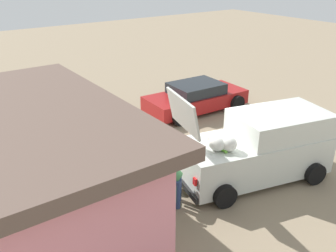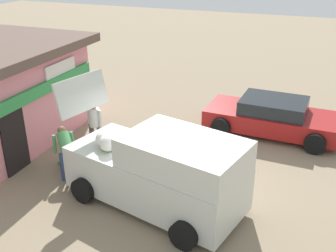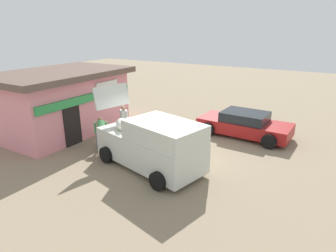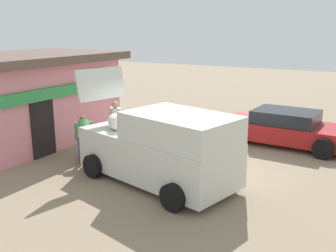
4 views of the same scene
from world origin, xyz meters
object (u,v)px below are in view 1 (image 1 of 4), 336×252
object	(u,v)px
delivery_van	(259,147)
unloaded_banana_pile	(158,191)
storefront_bar	(26,178)
paint_bucket	(116,160)
vendor_standing	(136,150)
parked_sedan	(196,97)
customer_bending	(171,176)

from	to	relation	value
delivery_van	unloaded_banana_pile	xyz separation A→B (m)	(0.73, 3.04, -0.73)
storefront_bar	paint_bucket	distance (m)	3.93
delivery_van	storefront_bar	bearing A→B (deg)	79.72
vendor_standing	unloaded_banana_pile	bearing A→B (deg)	176.19
storefront_bar	parked_sedan	size ratio (longest dim) A/B	1.50
parked_sedan	paint_bucket	size ratio (longest dim) A/B	14.17
storefront_bar	parked_sedan	distance (m)	9.16
delivery_van	paint_bucket	size ratio (longest dim) A/B	15.40
parked_sedan	customer_bending	world-z (taller)	customer_bending
customer_bending	unloaded_banana_pile	size ratio (longest dim) A/B	1.44
delivery_van	customer_bending	world-z (taller)	delivery_van
parked_sedan	storefront_bar	bearing A→B (deg)	116.67
parked_sedan	paint_bucket	distance (m)	5.48
unloaded_banana_pile	parked_sedan	bearing A→B (deg)	-47.95
vendor_standing	customer_bending	xyz separation A→B (m)	(-1.63, -0.07, -0.09)
storefront_bar	vendor_standing	distance (m)	3.42
parked_sedan	vendor_standing	bearing A→B (deg)	123.54
delivery_van	parked_sedan	size ratio (longest dim) A/B	1.09
delivery_van	customer_bending	xyz separation A→B (m)	(0.35, 2.89, -0.14)
vendor_standing	paint_bucket	xyz separation A→B (m)	(1.06, 0.12, -0.76)
storefront_bar	parked_sedan	world-z (taller)	storefront_bar
storefront_bar	customer_bending	world-z (taller)	storefront_bar
vendor_standing	parked_sedan	bearing A→B (deg)	-56.46
storefront_bar	vendor_standing	bearing A→B (deg)	-75.39
customer_bending	paint_bucket	size ratio (longest dim) A/B	4.33
paint_bucket	storefront_bar	bearing A→B (deg)	121.37
delivery_van	vendor_standing	world-z (taller)	delivery_van
delivery_van	vendor_standing	size ratio (longest dim) A/B	3.04
storefront_bar	paint_bucket	world-z (taller)	storefront_bar
vendor_standing	customer_bending	world-z (taller)	vendor_standing
storefront_bar	paint_bucket	xyz separation A→B (m)	(1.90, -3.12, -1.43)
vendor_standing	customer_bending	bearing A→B (deg)	-177.49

